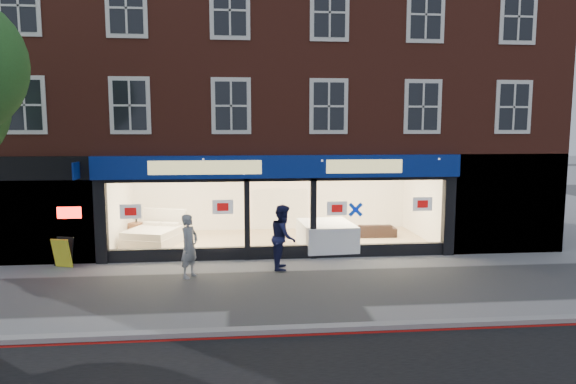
{
  "coord_description": "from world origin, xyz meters",
  "views": [
    {
      "loc": [
        -1.31,
        -12.87,
        4.13
      ],
      "look_at": [
        0.19,
        2.5,
        2.2
      ],
      "focal_mm": 32.0,
      "sensor_mm": 36.0,
      "label": 1
    }
  ],
  "objects": [
    {
      "name": "display_bed",
      "position": [
        -4.26,
        5.13,
        0.42
      ],
      "size": [
        2.16,
        2.39,
        1.12
      ],
      "rotation": [
        0.0,
        0.0,
        -0.32
      ],
      "color": "silver",
      "rests_on": "showroom_floor"
    },
    {
      "name": "pedestrian_grey",
      "position": [
        -2.68,
        1.25,
        0.89
      ],
      "size": [
        0.69,
        0.77,
        1.77
      ],
      "primitive_type": "imported",
      "rotation": [
        0.0,
        0.0,
        1.05
      ],
      "color": "#939599",
      "rests_on": "ground"
    },
    {
      "name": "bedside_table",
      "position": [
        -5.1,
        6.33,
        0.38
      ],
      "size": [
        0.59,
        0.59,
        0.55
      ],
      "primitive_type": "cube",
      "rotation": [
        0.0,
        0.0,
        -0.42
      ],
      "color": "brown",
      "rests_on": "showroom_floor"
    },
    {
      "name": "sofa",
      "position": [
        3.7,
        5.58,
        0.34
      ],
      "size": [
        1.67,
        0.71,
        0.48
      ],
      "primitive_type": "imported",
      "rotation": [
        0.0,
        0.0,
        3.11
      ],
      "color": "black",
      "rests_on": "showroom_floor"
    },
    {
      "name": "a_board",
      "position": [
        -6.55,
        2.66,
        0.45
      ],
      "size": [
        0.68,
        0.55,
        0.9
      ],
      "primitive_type": "cube",
      "rotation": [
        0.0,
        0.0,
        -0.34
      ],
      "color": "yellow",
      "rests_on": "ground"
    },
    {
      "name": "kerb_line",
      "position": [
        0.0,
        -3.1,
        0.01
      ],
      "size": [
        60.0,
        0.1,
        0.01
      ],
      "primitive_type": "cube",
      "color": "#8C0A07",
      "rests_on": "ground"
    },
    {
      "name": "mattress_stack",
      "position": [
        1.65,
        4.0,
        0.53
      ],
      "size": [
        1.86,
        2.28,
        0.85
      ],
      "rotation": [
        0.0,
        0.0,
        0.08
      ],
      "color": "white",
      "rests_on": "showroom_floor"
    },
    {
      "name": "building",
      "position": [
        -0.02,
        6.93,
        6.67
      ],
      "size": [
        19.0,
        8.26,
        10.3
      ],
      "color": "maroon",
      "rests_on": "ground"
    },
    {
      "name": "showroom_floor",
      "position": [
        0.0,
        5.25,
        0.05
      ],
      "size": [
        11.0,
        4.5,
        0.1
      ],
      "primitive_type": "cube",
      "color": "tan",
      "rests_on": "ground"
    },
    {
      "name": "kerb_stone",
      "position": [
        0.0,
        -2.9,
        0.06
      ],
      "size": [
        60.0,
        0.25,
        0.12
      ],
      "primitive_type": "cube",
      "color": "gray",
      "rests_on": "ground"
    },
    {
      "name": "ground",
      "position": [
        0.0,
        0.0,
        0.0
      ],
      "size": [
        120.0,
        120.0,
        0.0
      ],
      "primitive_type": "plane",
      "color": "gray",
      "rests_on": "ground"
    },
    {
      "name": "pedestrian_blue",
      "position": [
        -0.01,
        1.87,
        0.95
      ],
      "size": [
        0.84,
        1.02,
        1.91
      ],
      "primitive_type": "imported",
      "rotation": [
        0.0,
        0.0,
        1.43
      ],
      "color": "#191C46",
      "rests_on": "ground"
    }
  ]
}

